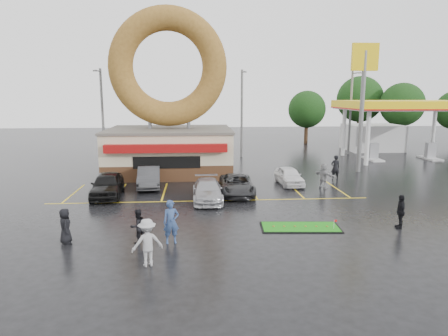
{
  "coord_description": "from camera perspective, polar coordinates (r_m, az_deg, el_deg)",
  "views": [
    {
      "loc": [
        -0.85,
        -20.58,
        6.51
      ],
      "look_at": [
        0.83,
        2.65,
        2.2
      ],
      "focal_mm": 32.0,
      "sensor_mm": 36.0,
      "label": 1
    }
  ],
  "objects": [
    {
      "name": "streetlight_mid",
      "position": [
        41.81,
        2.57,
        8.11
      ],
      "size": [
        0.4,
        2.21,
        9.0
      ],
      "color": "slate",
      "rests_on": "ground"
    },
    {
      "name": "person_blue",
      "position": [
        17.88,
        -7.56,
        -7.64
      ],
      "size": [
        0.79,
        0.59,
        1.95
      ],
      "primitive_type": "imported",
      "rotation": [
        0.0,
        0.0,
        0.19
      ],
      "color": "navy",
      "rests_on": "ground"
    },
    {
      "name": "donut_shop",
      "position": [
        33.68,
        -7.83,
        6.91
      ],
      "size": [
        10.2,
        8.7,
        13.5
      ],
      "color": "#472B19",
      "rests_on": "ground"
    },
    {
      "name": "person_walker_near",
      "position": [
        28.82,
        14.04,
        -1.09
      ],
      "size": [
        1.35,
        1.65,
        1.77
      ],
      "primitive_type": "imported",
      "rotation": [
        0.0,
        0.0,
        2.17
      ],
      "color": "gray",
      "rests_on": "ground"
    },
    {
      "name": "person_blackjkt",
      "position": [
        18.23,
        -12.21,
        -8.13
      ],
      "size": [
        0.94,
        0.93,
        1.53
      ],
      "primitive_type": "imported",
      "rotation": [
        0.0,
        0.0,
        3.86
      ],
      "color": "black",
      "rests_on": "ground"
    },
    {
      "name": "car_white",
      "position": [
        29.48,
        9.28,
        -1.13
      ],
      "size": [
        1.74,
        3.87,
        1.29
      ],
      "primitive_type": "imported",
      "rotation": [
        0.0,
        0.0,
        0.06
      ],
      "color": "white",
      "rests_on": "ground"
    },
    {
      "name": "gas_station",
      "position": [
        46.54,
        22.64,
        6.22
      ],
      "size": [
        12.3,
        13.65,
        5.9
      ],
      "color": "silver",
      "rests_on": "ground"
    },
    {
      "name": "putting_green",
      "position": [
        20.33,
        10.83,
        -8.29
      ],
      "size": [
        4.0,
        1.96,
        0.49
      ],
      "color": "black",
      "rests_on": "ground"
    },
    {
      "name": "tree_far_c",
      "position": [
        59.17,
        18.85,
        9.28
      ],
      "size": [
        6.3,
        6.3,
        9.0
      ],
      "color": "#332114",
      "rests_on": "ground"
    },
    {
      "name": "streetlight_right",
      "position": [
        45.75,
        17.66,
        7.83
      ],
      "size": [
        0.4,
        2.21,
        9.0
      ],
      "color": "slate",
      "rests_on": "ground"
    },
    {
      "name": "car_black",
      "position": [
        26.75,
        -16.33,
        -2.31
      ],
      "size": [
        2.17,
        4.72,
        1.57
      ],
      "primitive_type": "imported",
      "rotation": [
        0.0,
        0.0,
        0.07
      ],
      "color": "black",
      "rests_on": "ground"
    },
    {
      "name": "car_dgrey",
      "position": [
        28.84,
        -10.67,
        -1.27
      ],
      "size": [
        1.9,
        4.52,
        1.45
      ],
      "primitive_type": "imported",
      "rotation": [
        0.0,
        0.0,
        0.08
      ],
      "color": "#323235",
      "rests_on": "ground"
    },
    {
      "name": "streetlight_left",
      "position": [
        41.55,
        -17.0,
        7.65
      ],
      "size": [
        0.4,
        2.21,
        9.0
      ],
      "color": "slate",
      "rests_on": "ground"
    },
    {
      "name": "person_walker_far",
      "position": [
        31.83,
        15.61,
        0.05
      ],
      "size": [
        0.73,
        0.51,
        1.92
      ],
      "primitive_type": "imported",
      "rotation": [
        0.0,
        0.0,
        3.21
      ],
      "color": "black",
      "rests_on": "ground"
    },
    {
      "name": "person_bystander",
      "position": [
        19.1,
        -21.74,
        -7.7
      ],
      "size": [
        0.73,
        0.9,
        1.59
      ],
      "primitive_type": "imported",
      "rotation": [
        0.0,
        0.0,
        1.9
      ],
      "color": "black",
      "rests_on": "ground"
    },
    {
      "name": "ground",
      "position": [
        21.6,
        -1.69,
        -7.06
      ],
      "size": [
        120.0,
        120.0,
        0.0
      ],
      "primitive_type": "plane",
      "color": "black",
      "rests_on": "ground"
    },
    {
      "name": "tree_far_a",
      "position": [
        57.28,
        24.1,
        8.26
      ],
      "size": [
        5.6,
        5.6,
        8.0
      ],
      "color": "#332114",
      "rests_on": "ground"
    },
    {
      "name": "shell_sign",
      "position": [
        35.41,
        19.29,
        11.32
      ],
      "size": [
        2.2,
        0.36,
        10.6
      ],
      "color": "slate",
      "rests_on": "ground"
    },
    {
      "name": "car_silver",
      "position": [
        24.79,
        -2.37,
        -3.21
      ],
      "size": [
        1.82,
        4.43,
        1.28
      ],
      "primitive_type": "imported",
      "rotation": [
        0.0,
        0.0,
        0.0
      ],
      "color": "#A4A3A8",
      "rests_on": "ground"
    },
    {
      "name": "tree_far_d",
      "position": [
        54.67,
        11.76,
        8.2
      ],
      "size": [
        4.9,
        4.9,
        7.0
      ],
      "color": "#332114",
      "rests_on": "ground"
    },
    {
      "name": "dumpster",
      "position": [
        34.11,
        -15.42,
        0.21
      ],
      "size": [
        1.85,
        1.27,
        1.3
      ],
      "primitive_type": "cube",
      "rotation": [
        0.0,
        0.0,
        0.04
      ],
      "color": "#1C4929",
      "rests_on": "ground"
    },
    {
      "name": "person_cameraman",
      "position": [
        21.52,
        23.9,
        -5.7
      ],
      "size": [
        0.64,
        1.06,
        1.69
      ],
      "primitive_type": "imported",
      "rotation": [
        0.0,
        0.0,
        -1.82
      ],
      "color": "black",
      "rests_on": "ground"
    },
    {
      "name": "car_grey",
      "position": [
        26.3,
        1.84,
        -2.4
      ],
      "size": [
        2.21,
        4.67,
        1.29
      ],
      "primitive_type": "imported",
      "rotation": [
        0.0,
        0.0,
        -0.02
      ],
      "color": "#28292B",
      "rests_on": "ground"
    },
    {
      "name": "person_hoodie",
      "position": [
        15.78,
        -10.91,
        -10.41
      ],
      "size": [
        1.36,
        1.04,
        1.87
      ],
      "primitive_type": "imported",
      "rotation": [
        0.0,
        0.0,
        3.47
      ],
      "color": "#9B9B9D",
      "rests_on": "ground"
    }
  ]
}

